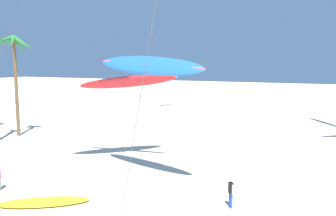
# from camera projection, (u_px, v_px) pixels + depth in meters

# --- Properties ---
(palm_tree_4) EXTENTS (4.48, 4.31, 11.03)m
(palm_tree_4) POSITION_uv_depth(u_px,v_px,m) (14.00, 52.00, 38.96)
(palm_tree_4) COLOR brown
(palm_tree_4) RESTS_ON ground
(flying_kite_6) EXTENTS (9.05, 3.79, 8.89)m
(flying_kite_6) POSITION_uv_depth(u_px,v_px,m) (148.00, 65.00, 23.86)
(flying_kite_6) COLOR blue
(flying_kite_6) RESTS_ON ground
(flying_kite_9) EXTENTS (8.87, 8.23, 7.54)m
(flying_kite_9) POSITION_uv_depth(u_px,v_px,m) (126.00, 82.00, 29.27)
(flying_kite_9) COLOR red
(flying_kite_9) RESTS_ON ground
(grounded_kite_2) EXTENTS (5.10, 4.24, 0.26)m
(grounded_kite_2) POSITION_uv_depth(u_px,v_px,m) (44.00, 202.00, 20.90)
(grounded_kite_2) COLOR yellow
(grounded_kite_2) RESTS_ON ground
(person_mid_field) EXTENTS (0.38, 0.40, 1.71)m
(person_mid_field) POSITION_uv_depth(u_px,v_px,m) (231.00, 192.00, 20.29)
(person_mid_field) COLOR #284CA3
(person_mid_field) RESTS_ON ground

